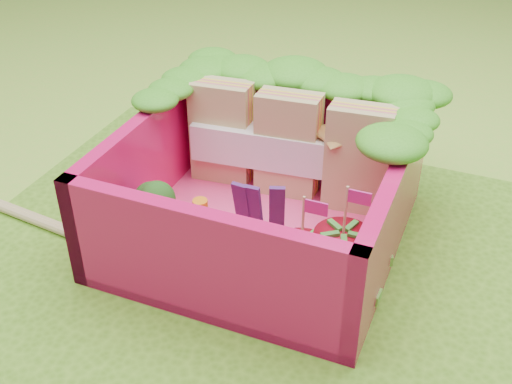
{
  "coord_description": "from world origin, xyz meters",
  "views": [
    {
      "loc": [
        1.0,
        -2.04,
        1.98
      ],
      "look_at": [
        0.03,
        0.31,
        0.28
      ],
      "focal_mm": 45.0,
      "sensor_mm": 36.0,
      "label": 1
    }
  ],
  "objects_px": {
    "bento_box": "(262,189)",
    "strawberry_right": "(341,256)",
    "strawberry_left": "(301,264)",
    "chopsticks": "(38,220)",
    "broccoli": "(152,208)",
    "sandwich_stack": "(289,146)"
  },
  "relations": [
    {
      "from": "chopsticks",
      "to": "strawberry_right",
      "type": "bearing_deg",
      "value": 4.22
    },
    {
      "from": "bento_box",
      "to": "strawberry_left",
      "type": "relative_size",
      "value": 2.74
    },
    {
      "from": "bento_box",
      "to": "strawberry_right",
      "type": "height_order",
      "value": "bento_box"
    },
    {
      "from": "bento_box",
      "to": "chopsticks",
      "type": "xyz_separation_m",
      "value": [
        -1.09,
        -0.34,
        -0.25
      ]
    },
    {
      "from": "broccoli",
      "to": "strawberry_left",
      "type": "distance_m",
      "value": 0.77
    },
    {
      "from": "broccoli",
      "to": "chopsticks",
      "type": "height_order",
      "value": "broccoli"
    },
    {
      "from": "bento_box",
      "to": "strawberry_right",
      "type": "relative_size",
      "value": 2.63
    },
    {
      "from": "bento_box",
      "to": "strawberry_left",
      "type": "height_order",
      "value": "bento_box"
    },
    {
      "from": "sandwich_stack",
      "to": "strawberry_right",
      "type": "distance_m",
      "value": 0.76
    },
    {
      "from": "strawberry_left",
      "to": "chopsticks",
      "type": "relative_size",
      "value": 0.24
    },
    {
      "from": "strawberry_left",
      "to": "strawberry_right",
      "type": "height_order",
      "value": "strawberry_right"
    },
    {
      "from": "bento_box",
      "to": "sandwich_stack",
      "type": "height_order",
      "value": "sandwich_stack"
    },
    {
      "from": "sandwich_stack",
      "to": "chopsticks",
      "type": "height_order",
      "value": "sandwich_stack"
    },
    {
      "from": "bento_box",
      "to": "chopsticks",
      "type": "height_order",
      "value": "bento_box"
    },
    {
      "from": "bento_box",
      "to": "sandwich_stack",
      "type": "distance_m",
      "value": 0.36
    },
    {
      "from": "sandwich_stack",
      "to": "broccoli",
      "type": "height_order",
      "value": "sandwich_stack"
    },
    {
      "from": "strawberry_left",
      "to": "strawberry_right",
      "type": "bearing_deg",
      "value": 36.21
    },
    {
      "from": "sandwich_stack",
      "to": "strawberry_left",
      "type": "bearing_deg",
      "value": -66.04
    },
    {
      "from": "strawberry_left",
      "to": "chopsticks",
      "type": "xyz_separation_m",
      "value": [
        -1.4,
        -0.01,
        -0.15
      ]
    },
    {
      "from": "strawberry_left",
      "to": "sandwich_stack",
      "type": "bearing_deg",
      "value": 113.96
    },
    {
      "from": "strawberry_right",
      "to": "chopsticks",
      "type": "distance_m",
      "value": 1.56
    },
    {
      "from": "strawberry_left",
      "to": "bento_box",
      "type": "bearing_deg",
      "value": 132.99
    }
  ]
}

